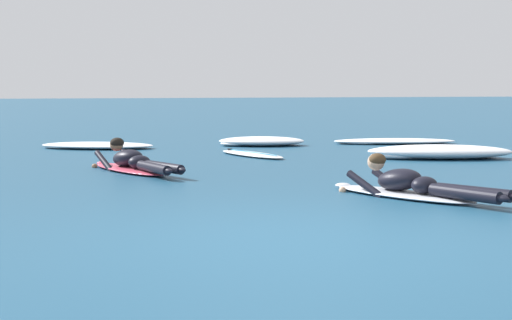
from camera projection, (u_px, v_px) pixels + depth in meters
ground_plane at (157, 148)px, 16.51m from camera, size 120.00×120.00×0.00m
surfer_near at (411, 186)px, 9.29m from camera, size 1.50×2.40×0.53m
surfer_far at (133, 163)px, 12.04m from camera, size 1.30×2.53×0.54m
drifting_surfboard at (251, 154)px, 14.75m from camera, size 1.10×1.99×0.16m
whitewater_front at (395, 141)px, 17.75m from camera, size 2.84×1.40×0.12m
whitewater_mid_left at (440, 152)px, 14.22m from camera, size 2.75×1.68×0.25m
whitewater_mid_right at (98, 145)px, 16.50m from camera, size 2.60×1.90×0.13m
whitewater_back at (262, 141)px, 17.24m from camera, size 2.05×1.48×0.20m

